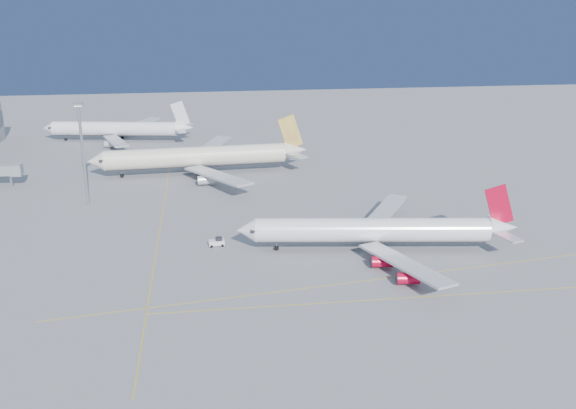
# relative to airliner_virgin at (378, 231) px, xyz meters

# --- Properties ---
(ground) EXTENTS (500.00, 500.00, 0.00)m
(ground) POSITION_rel_airliner_virgin_xyz_m (-9.81, -9.88, -4.71)
(ground) COLOR slate
(ground) RESTS_ON ground
(taxiway_lines) EXTENTS (118.86, 140.00, 0.02)m
(taxiway_lines) POSITION_rel_airliner_virgin_xyz_m (-24.52, -3.53, -4.70)
(taxiway_lines) COLOR gold
(taxiway_lines) RESTS_ON ground
(airliner_virgin) EXTENTS (63.36, 56.51, 15.64)m
(airliner_virgin) POSITION_rel_airliner_virgin_xyz_m (0.00, 0.00, 0.00)
(airliner_virgin) COLOR white
(airliner_virgin) RESTS_ON ground
(airliner_etihad) EXTENTS (69.56, 64.18, 18.15)m
(airliner_etihad) POSITION_rel_airliner_virgin_xyz_m (-39.27, 69.20, 0.81)
(airliner_etihad) COLOR beige
(airliner_etihad) RESTS_ON ground
(airliner_third) EXTENTS (58.87, 53.73, 15.82)m
(airliner_third) POSITION_rel_airliner_virgin_xyz_m (-70.84, 119.62, 0.07)
(airliner_third) COLOR white
(airliner_third) RESTS_ON ground
(pushback_tug) EXTENTS (3.70, 2.41, 2.02)m
(pushback_tug) POSITION_rel_airliner_virgin_xyz_m (-36.04, 7.37, -3.78)
(pushback_tug) COLOR white
(pushback_tug) RESTS_ON ground
(light_mast) EXTENTS (2.43, 2.43, 28.09)m
(light_mast) POSITION_rel_airliner_virgin_xyz_m (-70.28, 41.58, 11.86)
(light_mast) COLOR gray
(light_mast) RESTS_ON ground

